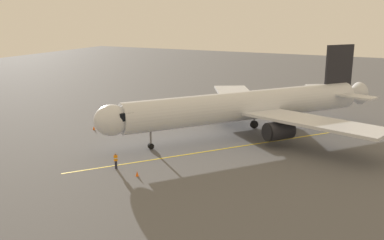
{
  "coord_description": "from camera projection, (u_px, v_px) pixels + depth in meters",
  "views": [
    {
      "loc": [
        -15.96,
        55.05,
        16.29
      ],
      "look_at": [
        6.48,
        8.13,
        3.0
      ],
      "focal_mm": 40.4,
      "sensor_mm": 36.0,
      "label": 1
    }
  ],
  "objects": [
    {
      "name": "safety_cone_wing_port",
      "position": [
        94.0,
        128.0,
        60.42
      ],
      "size": [
        0.32,
        0.32,
        0.55
      ],
      "primitive_type": "cone",
      "color": "#F2590F",
      "rests_on": "ground"
    },
    {
      "name": "apron_lead_in_line",
      "position": [
        230.0,
        148.0,
        52.5
      ],
      "size": [
        25.37,
        31.23,
        0.01
      ],
      "primitive_type": "cube",
      "rotation": [
        0.0,
        0.0,
        -0.68
      ],
      "color": "yellow",
      "rests_on": "ground"
    },
    {
      "name": "airplane",
      "position": [
        249.0,
        106.0,
        56.87
      ],
      "size": [
        32.0,
        33.99,
        11.5
      ],
      "color": "silver",
      "rests_on": "ground"
    },
    {
      "name": "safety_cone_nose_left",
      "position": [
        137.0,
        174.0,
        43.51
      ],
      "size": [
        0.32,
        0.32,
        0.55
      ],
      "primitive_type": "cone",
      "color": "#F2590F",
      "rests_on": "ground"
    },
    {
      "name": "safety_cone_nose_right",
      "position": [
        122.0,
        125.0,
        61.65
      ],
      "size": [
        0.32,
        0.32,
        0.55
      ],
      "primitive_type": "cone",
      "color": "#F2590F",
      "rests_on": "ground"
    },
    {
      "name": "ground_plane",
      "position": [
        261.0,
        133.0,
        58.82
      ],
      "size": [
        220.0,
        220.0,
        0.0
      ],
      "primitive_type": "plane",
      "color": "#565659"
    },
    {
      "name": "ground_crew_marshaller",
      "position": [
        116.0,
        161.0,
        45.41
      ],
      "size": [
        0.47,
        0.41,
        1.71
      ],
      "color": "#23232D",
      "rests_on": "ground"
    }
  ]
}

